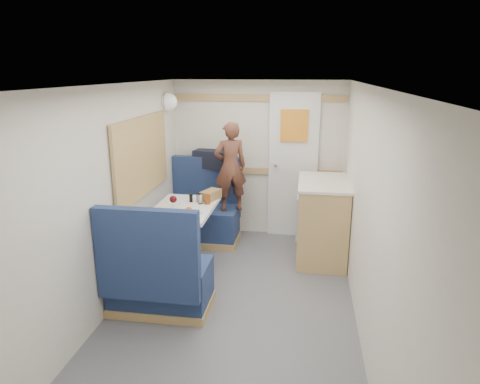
% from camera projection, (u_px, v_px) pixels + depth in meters
% --- Properties ---
extents(floor, '(4.50, 4.50, 0.00)m').
position_uv_depth(floor, '(227.00, 326.00, 3.67)').
color(floor, '#515156').
rests_on(floor, ground).
extents(ceiling, '(4.50, 4.50, 0.00)m').
position_uv_depth(ceiling, '(225.00, 86.00, 3.12)').
color(ceiling, silver).
rests_on(ceiling, wall_back).
extents(wall_back, '(2.20, 0.02, 2.00)m').
position_uv_depth(wall_back, '(258.00, 159.00, 5.53)').
color(wall_back, silver).
rests_on(wall_back, floor).
extents(wall_left, '(0.02, 4.50, 2.00)m').
position_uv_depth(wall_left, '(97.00, 209.00, 3.56)').
color(wall_left, silver).
rests_on(wall_left, floor).
extents(wall_right, '(0.02, 4.50, 2.00)m').
position_uv_depth(wall_right, '(369.00, 223.00, 3.23)').
color(wall_right, silver).
rests_on(wall_right, floor).
extents(oak_trim_low, '(2.15, 0.02, 0.08)m').
position_uv_depth(oak_trim_low, '(258.00, 171.00, 5.55)').
color(oak_trim_low, '#A28249').
rests_on(oak_trim_low, wall_back).
extents(oak_trim_high, '(2.15, 0.02, 0.08)m').
position_uv_depth(oak_trim_high, '(259.00, 98.00, 5.30)').
color(oak_trim_high, '#A28249').
rests_on(oak_trim_high, wall_back).
extents(side_window, '(0.04, 1.30, 0.72)m').
position_uv_depth(side_window, '(142.00, 157.00, 4.43)').
color(side_window, '#9BA68D').
rests_on(side_window, wall_left).
extents(rear_door, '(0.62, 0.12, 1.86)m').
position_uv_depth(rear_door, '(293.00, 163.00, 5.44)').
color(rear_door, white).
rests_on(rear_door, wall_back).
extents(dinette_table, '(0.62, 0.92, 0.72)m').
position_uv_depth(dinette_table, '(184.00, 221.00, 4.56)').
color(dinette_table, white).
rests_on(dinette_table, floor).
extents(bench_far, '(0.90, 0.59, 1.05)m').
position_uv_depth(bench_far, '(204.00, 218.00, 5.45)').
color(bench_far, '#17244B').
rests_on(bench_far, floor).
extents(bench_near, '(0.90, 0.59, 1.05)m').
position_uv_depth(bench_near, '(158.00, 281.00, 3.81)').
color(bench_near, '#17244B').
rests_on(bench_near, floor).
extents(ledge, '(0.90, 0.14, 0.04)m').
position_uv_depth(ledge, '(207.00, 169.00, 5.54)').
color(ledge, '#A28249').
rests_on(ledge, bench_far).
extents(dome_light, '(0.20, 0.20, 0.20)m').
position_uv_depth(dome_light, '(169.00, 102.00, 5.10)').
color(dome_light, white).
rests_on(dome_light, wall_left).
extents(galley_counter, '(0.57, 0.92, 0.92)m').
position_uv_depth(galley_counter, '(322.00, 219.00, 4.89)').
color(galley_counter, '#A28249').
rests_on(galley_counter, floor).
extents(person, '(0.47, 0.39, 1.09)m').
position_uv_depth(person, '(230.00, 167.00, 5.13)').
color(person, brown).
rests_on(person, bench_far).
extents(duffel_bag, '(0.51, 0.32, 0.23)m').
position_uv_depth(duffel_bag, '(213.00, 159.00, 5.49)').
color(duffel_bag, black).
rests_on(duffel_bag, ledge).
extents(tray, '(0.39, 0.44, 0.02)m').
position_uv_depth(tray, '(187.00, 209.00, 4.43)').
color(tray, silver).
rests_on(tray, dinette_table).
extents(orange_fruit, '(0.07, 0.07, 0.07)m').
position_uv_depth(orange_fruit, '(189.00, 210.00, 4.26)').
color(orange_fruit, orange).
rests_on(orange_fruit, tray).
extents(cheese_block, '(0.09, 0.06, 0.03)m').
position_uv_depth(cheese_block, '(174.00, 213.00, 4.22)').
color(cheese_block, '#D4C97A').
rests_on(cheese_block, tray).
extents(wine_glass, '(0.08, 0.08, 0.17)m').
position_uv_depth(wine_glass, '(173.00, 200.00, 4.34)').
color(wine_glass, white).
rests_on(wine_glass, dinette_table).
extents(tumbler_left, '(0.06, 0.06, 0.10)m').
position_uv_depth(tumbler_left, '(150.00, 213.00, 4.18)').
color(tumbler_left, white).
rests_on(tumbler_left, dinette_table).
extents(tumbler_right, '(0.07, 0.07, 0.11)m').
position_uv_depth(tumbler_right, '(199.00, 199.00, 4.62)').
color(tumbler_right, silver).
rests_on(tumbler_right, dinette_table).
extents(beer_glass, '(0.06, 0.06, 0.10)m').
position_uv_depth(beer_glass, '(207.00, 199.00, 4.61)').
color(beer_glass, brown).
rests_on(beer_glass, dinette_table).
extents(pepper_grinder, '(0.04, 0.04, 0.10)m').
position_uv_depth(pepper_grinder, '(191.00, 198.00, 4.66)').
color(pepper_grinder, black).
rests_on(pepper_grinder, dinette_table).
extents(bread_loaf, '(0.22, 0.28, 0.10)m').
position_uv_depth(bread_loaf, '(211.00, 195.00, 4.77)').
color(bread_loaf, brown).
rests_on(bread_loaf, dinette_table).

